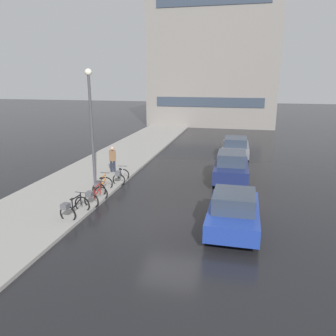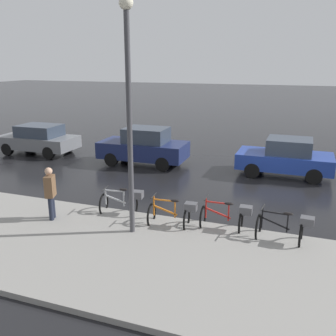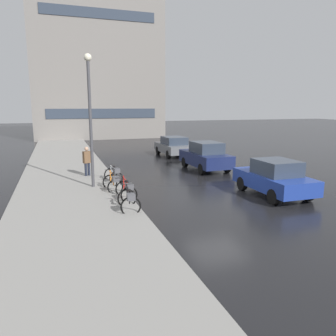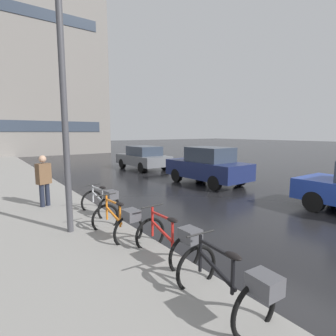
# 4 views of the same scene
# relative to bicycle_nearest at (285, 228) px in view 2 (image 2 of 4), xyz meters

# --- Properties ---
(ground_plane) EXTENTS (140.00, 140.00, 0.00)m
(ground_plane) POSITION_rel_bicycle_nearest_xyz_m (4.04, 0.76, -0.49)
(ground_plane) COLOR black
(bicycle_nearest) EXTENTS (0.84, 1.45, 0.98)m
(bicycle_nearest) POSITION_rel_bicycle_nearest_xyz_m (0.00, 0.00, 0.00)
(bicycle_nearest) COLOR black
(bicycle_nearest) RESTS_ON ground
(bicycle_second) EXTENTS (0.73, 1.42, 0.99)m
(bicycle_second) POSITION_rel_bicycle_nearest_xyz_m (0.24, 1.59, -0.01)
(bicycle_second) COLOR black
(bicycle_second) RESTS_ON ground
(bicycle_third) EXTENTS (0.79, 1.41, 0.99)m
(bicycle_third) POSITION_rel_bicycle_nearest_xyz_m (-0.08, 3.08, -0.01)
(bicycle_third) COLOR black
(bicycle_third) RESTS_ON ground
(bicycle_farthest) EXTENTS (0.82, 1.37, 0.93)m
(bicycle_farthest) POSITION_rel_bicycle_nearest_xyz_m (0.26, 4.86, -0.01)
(bicycle_farthest) COLOR black
(bicycle_farthest) RESTS_ON ground
(car_blue) EXTENTS (1.94, 3.92, 1.61)m
(car_blue) POSITION_rel_bicycle_nearest_xyz_m (6.60, 0.36, 0.31)
(car_blue) COLOR navy
(car_blue) RESTS_ON ground
(car_navy) EXTENTS (1.95, 4.12, 1.75)m
(car_navy) POSITION_rel_bicycle_nearest_xyz_m (6.26, 6.74, 0.37)
(car_navy) COLOR navy
(car_navy) RESTS_ON ground
(car_grey) EXTENTS (2.00, 4.12, 1.53)m
(car_grey) POSITION_rel_bicycle_nearest_xyz_m (6.34, 12.82, 0.29)
(car_grey) COLOR slate
(car_grey) RESTS_ON ground
(pedestrian) EXTENTS (0.46, 0.36, 1.74)m
(pedestrian) POSITION_rel_bicycle_nearest_xyz_m (-0.91, 6.65, 0.49)
(pedestrian) COLOR #1E2333
(pedestrian) RESTS_ON ground
(streetlamp) EXTENTS (0.35, 0.35, 6.21)m
(streetlamp) POSITION_rel_bicycle_nearest_xyz_m (-0.89, 4.02, 3.29)
(streetlamp) COLOR #424247
(streetlamp) RESTS_ON ground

